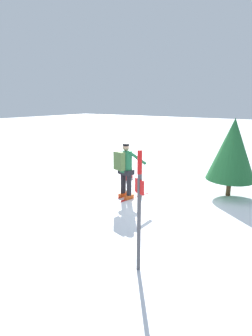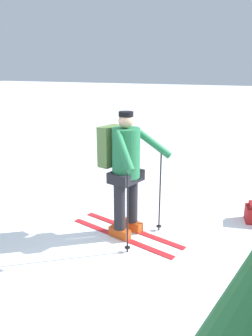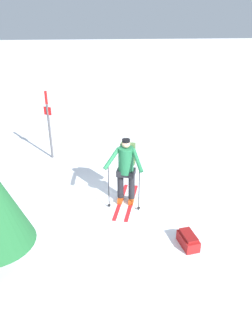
# 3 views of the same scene
# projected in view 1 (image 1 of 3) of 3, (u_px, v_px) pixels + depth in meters

# --- Properties ---
(ground_plane) EXTENTS (80.00, 80.00, 0.00)m
(ground_plane) POSITION_uv_depth(u_px,v_px,m) (156.00, 199.00, 7.85)
(ground_plane) COLOR white
(skier) EXTENTS (1.69, 0.92, 1.65)m
(skier) POSITION_uv_depth(u_px,v_px,m) (125.00, 167.00, 7.66)
(skier) COLOR red
(skier) RESTS_ON ground_plane
(dropped_backpack) EXTENTS (0.58, 0.38, 0.29)m
(dropped_backpack) POSITION_uv_depth(u_px,v_px,m) (127.00, 175.00, 9.86)
(dropped_backpack) COLOR maroon
(dropped_backpack) RESTS_ON ground_plane
(trail_marker) EXTENTS (0.13, 0.23, 2.10)m
(trail_marker) POSITION_uv_depth(u_px,v_px,m) (139.00, 202.00, 4.24)
(trail_marker) COLOR #4C4C51
(trail_marker) RESTS_ON ground_plane
(pine_tree) EXTENTS (1.43, 1.43, 2.38)m
(pine_tree) POSITION_uv_depth(u_px,v_px,m) (232.00, 149.00, 7.76)
(pine_tree) COLOR #4C331E
(pine_tree) RESTS_ON ground_plane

